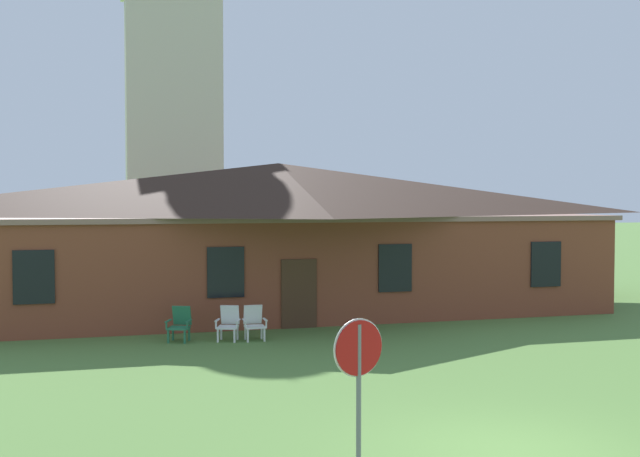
{
  "coord_description": "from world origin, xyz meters",
  "views": [
    {
      "loc": [
        -5.86,
        -10.37,
        3.91
      ],
      "look_at": [
        -0.96,
        7.66,
        3.19
      ],
      "focal_mm": 42.86,
      "sensor_mm": 36.0,
      "label": 1
    }
  ],
  "objects": [
    {
      "name": "ground_plane",
      "position": [
        0.0,
        0.0,
        0.0
      ],
      "size": [
        200.0,
        200.0,
        0.0
      ],
      "primitive_type": "plane",
      "color": "#517A38"
    },
    {
      "name": "lawn_chair_left_end",
      "position": [
        -2.1,
        10.46,
        0.5
      ],
      "size": [
        0.65,
        0.67,
        0.96
      ],
      "color": "silver",
      "rests_on": "ground"
    },
    {
      "name": "lawn_chair_by_porch",
      "position": [
        -4.1,
        10.8,
        0.5
      ],
      "size": [
        0.78,
        0.82,
        0.96
      ],
      "color": "#28704C",
      "rests_on": "ground"
    },
    {
      "name": "stop_sign",
      "position": [
        -2.64,
        -0.55,
        1.62
      ],
      "size": [
        0.77,
        0.28,
        2.29
      ],
      "color": "slate",
      "rests_on": "ground"
    },
    {
      "name": "brick_building",
      "position": [
        -0.0,
        17.03,
        2.66
      ],
      "size": [
        22.16,
        10.4,
        5.23
      ],
      "color": "brown",
      "rests_on": "ground"
    },
    {
      "name": "lawn_chair_near_door",
      "position": [
        -2.79,
        10.57,
        0.5
      ],
      "size": [
        0.77,
        0.82,
        0.96
      ],
      "color": "white",
      "rests_on": "ground"
    },
    {
      "name": "dome_tower",
      "position": [
        -2.75,
        31.07,
        9.63
      ],
      "size": [
        5.18,
        5.18,
        20.91
      ],
      "color": "beige",
      "rests_on": "ground"
    }
  ]
}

